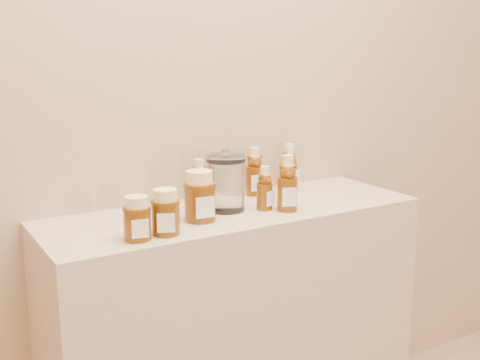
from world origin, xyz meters
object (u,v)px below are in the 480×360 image
display_table (234,342)px  bear_bottle_back_left (199,178)px  honey_jar_left (166,212)px  glass_canister (226,180)px  bear_bottle_front_left (265,185)px

display_table → bear_bottle_back_left: (-0.05, 0.13, 0.53)m
honey_jar_left → glass_canister: 0.29m
display_table → glass_canister: bearing=163.3°
bear_bottle_back_left → glass_canister: (0.03, -0.13, 0.01)m
bear_bottle_back_left → honey_jar_left: 0.34m
display_table → glass_canister: (-0.02, 0.01, 0.54)m
display_table → bear_bottle_front_left: 0.54m
honey_jar_left → glass_canister: (0.26, 0.12, 0.03)m
display_table → glass_canister: size_ratio=6.35×
bear_bottle_front_left → honey_jar_left: 0.37m
display_table → bear_bottle_back_left: size_ratio=7.42×
bear_bottle_back_left → display_table: bearing=-66.3°
bear_bottle_back_left → bear_bottle_front_left: bearing=-50.8°
bear_bottle_front_left → glass_canister: size_ratio=0.82×
glass_canister → honey_jar_left: bearing=-154.2°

